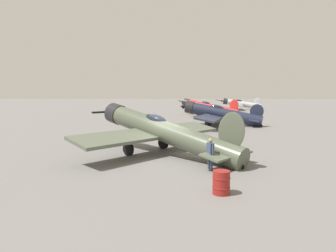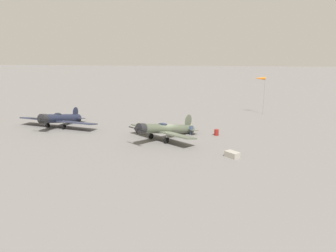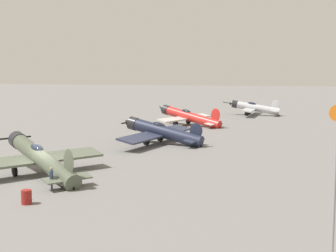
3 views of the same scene
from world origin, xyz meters
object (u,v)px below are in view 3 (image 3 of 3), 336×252
(airplane_far_line, at_px, (189,117))
(airplane_foreground, at_px, (40,158))
(airplane_outer_stand, at_px, (254,108))
(ground_crew_mechanic, at_px, (51,176))
(windsock_mast, at_px, (336,120))
(airplane_mid_apron, at_px, (161,132))
(fuel_drum, at_px, (26,197))

(airplane_far_line, bearing_deg, airplane_foreground, 107.34)
(airplane_foreground, bearing_deg, airplane_outer_stand, -65.85)
(airplane_outer_stand, distance_m, ground_crew_mechanic, 57.33)
(airplane_far_line, distance_m, windsock_mast, 53.20)
(airplane_foreground, height_order, airplane_mid_apron, airplane_foreground)
(airplane_foreground, height_order, airplane_far_line, airplane_foreground)
(airplane_far_line, relative_size, fuel_drum, 12.16)
(airplane_far_line, bearing_deg, windsock_mast, 131.62)
(fuel_drum, xyz_separation_m, windsock_mast, (16.88, -8.61, 6.05))
(airplane_foreground, bearing_deg, airplane_far_line, -59.75)
(ground_crew_mechanic, height_order, windsock_mast, windsock_mast)
(airplane_outer_stand, xyz_separation_m, ground_crew_mechanic, (-10.82, -56.30, -0.45))
(ground_crew_mechanic, distance_m, fuel_drum, 3.69)
(airplane_mid_apron, bearing_deg, airplane_outer_stand, -88.56)
(airplane_outer_stand, distance_m, fuel_drum, 60.90)
(airplane_mid_apron, height_order, ground_crew_mechanic, airplane_mid_apron)
(ground_crew_mechanic, distance_m, windsock_mast, 21.70)
(airplane_outer_stand, bearing_deg, airplane_foreground, 80.73)
(airplane_foreground, bearing_deg, ground_crew_mechanic, 166.20)
(airplane_far_line, relative_size, airplane_outer_stand, 0.95)
(ground_crew_mechanic, relative_size, windsock_mast, 0.22)
(fuel_drum, bearing_deg, airplane_foreground, 111.71)
(airplane_far_line, distance_m, ground_crew_mechanic, 38.71)
(fuel_drum, bearing_deg, ground_crew_mechanic, 92.34)
(airplane_outer_stand, relative_size, windsock_mast, 1.58)
(airplane_mid_apron, bearing_deg, airplane_foreground, 87.96)
(fuel_drum, bearing_deg, airplane_outer_stand, 79.91)
(airplane_foreground, height_order, fuel_drum, airplane_foreground)
(airplane_mid_apron, bearing_deg, airplane_far_line, -74.77)
(airplane_mid_apron, bearing_deg, ground_crew_mechanic, 97.62)
(fuel_drum, height_order, windsock_mast, windsock_mast)
(airplane_mid_apron, distance_m, ground_crew_mechanic, 21.31)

